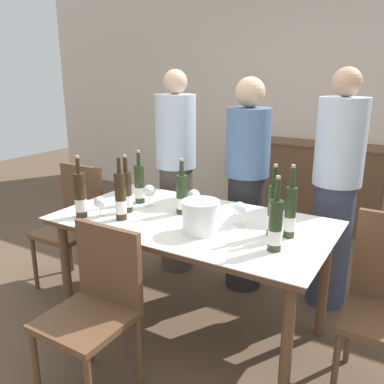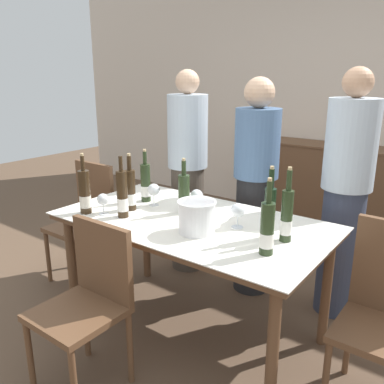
{
  "view_description": "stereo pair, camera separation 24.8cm",
  "coord_description": "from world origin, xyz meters",
  "px_view_note": "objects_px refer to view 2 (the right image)",
  "views": [
    {
      "loc": [
        1.22,
        -2.04,
        1.66
      ],
      "look_at": [
        0.0,
        0.0,
        0.96
      ],
      "focal_mm": 38.0,
      "sensor_mm": 36.0,
      "label": 1
    },
    {
      "loc": [
        1.42,
        -1.9,
        1.66
      ],
      "look_at": [
        0.0,
        0.0,
        0.96
      ],
      "focal_mm": 38.0,
      "sensor_mm": 36.0,
      "label": 2
    }
  ],
  "objects_px": {
    "wine_glass_3": "(103,200)",
    "chair_near_front": "(89,295)",
    "wine_bottle_0": "(146,183)",
    "wine_bottle_4": "(287,216)",
    "wine_bottle_1": "(85,193)",
    "person_guest_left": "(255,189)",
    "wine_bottle_2": "(122,196)",
    "wine_bottle_6": "(184,195)",
    "sideboard_cabinet": "(328,186)",
    "wine_glass_2": "(154,190)",
    "wine_bottle_7": "(130,191)",
    "wine_glass_1": "(238,211)",
    "ice_bucket": "(197,216)",
    "person_host": "(188,174)",
    "wine_bottle_5": "(269,214)",
    "wine_bottle_3": "(267,229)",
    "wine_glass_0": "(197,196)",
    "dining_table": "(192,231)",
    "chair_left_end": "(87,214)",
    "person_guest_right": "(345,197)"
  },
  "relations": [
    {
      "from": "wine_glass_3",
      "to": "chair_near_front",
      "type": "relative_size",
      "value": 0.15
    },
    {
      "from": "wine_bottle_0",
      "to": "wine_bottle_4",
      "type": "bearing_deg",
      "value": -3.86
    },
    {
      "from": "wine_bottle_1",
      "to": "person_guest_left",
      "type": "bearing_deg",
      "value": 56.54
    },
    {
      "from": "wine_bottle_2",
      "to": "wine_bottle_6",
      "type": "relative_size",
      "value": 1.08
    },
    {
      "from": "sideboard_cabinet",
      "to": "wine_glass_2",
      "type": "height_order",
      "value": "wine_glass_2"
    },
    {
      "from": "wine_bottle_7",
      "to": "wine_glass_1",
      "type": "distance_m",
      "value": 0.75
    },
    {
      "from": "ice_bucket",
      "to": "wine_bottle_6",
      "type": "height_order",
      "value": "wine_bottle_6"
    },
    {
      "from": "person_guest_left",
      "to": "person_host",
      "type": "bearing_deg",
      "value": 179.8
    },
    {
      "from": "ice_bucket",
      "to": "wine_bottle_2",
      "type": "distance_m",
      "value": 0.53
    },
    {
      "from": "wine_bottle_2",
      "to": "wine_bottle_5",
      "type": "distance_m",
      "value": 0.93
    },
    {
      "from": "wine_bottle_3",
      "to": "wine_bottle_4",
      "type": "relative_size",
      "value": 0.96
    },
    {
      "from": "wine_glass_0",
      "to": "person_host",
      "type": "bearing_deg",
      "value": 131.84
    },
    {
      "from": "dining_table",
      "to": "wine_bottle_0",
      "type": "relative_size",
      "value": 4.55
    },
    {
      "from": "ice_bucket",
      "to": "wine_bottle_4",
      "type": "height_order",
      "value": "wine_bottle_4"
    },
    {
      "from": "chair_left_end",
      "to": "dining_table",
      "type": "bearing_deg",
      "value": -4.48
    },
    {
      "from": "dining_table",
      "to": "wine_bottle_0",
      "type": "bearing_deg",
      "value": 167.06
    },
    {
      "from": "dining_table",
      "to": "wine_glass_0",
      "type": "xyz_separation_m",
      "value": [
        -0.08,
        0.16,
        0.17
      ]
    },
    {
      "from": "wine_bottle_5",
      "to": "wine_glass_0",
      "type": "bearing_deg",
      "value": 166.21
    },
    {
      "from": "person_guest_left",
      "to": "person_guest_right",
      "type": "distance_m",
      "value": 0.64
    },
    {
      "from": "wine_glass_1",
      "to": "wine_glass_3",
      "type": "relative_size",
      "value": 1.08
    },
    {
      "from": "wine_bottle_5",
      "to": "wine_glass_1",
      "type": "distance_m",
      "value": 0.23
    },
    {
      "from": "wine_bottle_5",
      "to": "wine_bottle_6",
      "type": "distance_m",
      "value": 0.64
    },
    {
      "from": "wine_glass_2",
      "to": "sideboard_cabinet",
      "type": "bearing_deg",
      "value": 79.54
    },
    {
      "from": "wine_glass_3",
      "to": "chair_left_end",
      "type": "distance_m",
      "value": 0.79
    },
    {
      "from": "dining_table",
      "to": "person_guest_right",
      "type": "bearing_deg",
      "value": 49.41
    },
    {
      "from": "wine_bottle_0",
      "to": "wine_bottle_5",
      "type": "bearing_deg",
      "value": -5.55
    },
    {
      "from": "wine_bottle_3",
      "to": "wine_glass_0",
      "type": "distance_m",
      "value": 0.76
    },
    {
      "from": "person_guest_left",
      "to": "wine_bottle_0",
      "type": "bearing_deg",
      "value": -131.9
    },
    {
      "from": "dining_table",
      "to": "wine_bottle_1",
      "type": "relative_size",
      "value": 4.31
    },
    {
      "from": "person_guest_right",
      "to": "wine_glass_0",
      "type": "bearing_deg",
      "value": -140.32
    },
    {
      "from": "wine_bottle_5",
      "to": "chair_left_end",
      "type": "height_order",
      "value": "wine_bottle_5"
    },
    {
      "from": "wine_bottle_6",
      "to": "dining_table",
      "type": "bearing_deg",
      "value": -31.45
    },
    {
      "from": "person_host",
      "to": "wine_bottle_5",
      "type": "bearing_deg",
      "value": -32.76
    },
    {
      "from": "wine_glass_1",
      "to": "wine_bottle_4",
      "type": "bearing_deg",
      "value": -2.63
    },
    {
      "from": "chair_near_front",
      "to": "wine_glass_1",
      "type": "bearing_deg",
      "value": 58.79
    },
    {
      "from": "wine_glass_1",
      "to": "person_guest_left",
      "type": "height_order",
      "value": "person_guest_left"
    },
    {
      "from": "wine_bottle_2",
      "to": "wine_bottle_7",
      "type": "xyz_separation_m",
      "value": [
        -0.06,
        0.13,
        -0.01
      ]
    },
    {
      "from": "wine_bottle_4",
      "to": "wine_glass_0",
      "type": "relative_size",
      "value": 2.87
    },
    {
      "from": "wine_glass_0",
      "to": "wine_glass_2",
      "type": "relative_size",
      "value": 0.93
    },
    {
      "from": "wine_bottle_1",
      "to": "wine_bottle_2",
      "type": "relative_size",
      "value": 1.01
    },
    {
      "from": "wine_bottle_7",
      "to": "wine_glass_3",
      "type": "xyz_separation_m",
      "value": [
        -0.07,
        -0.17,
        -0.03
      ]
    },
    {
      "from": "wine_bottle_4",
      "to": "wine_bottle_6",
      "type": "bearing_deg",
      "value": 177.32
    },
    {
      "from": "dining_table",
      "to": "wine_glass_3",
      "type": "xyz_separation_m",
      "value": [
        -0.52,
        -0.26,
        0.17
      ]
    },
    {
      "from": "wine_bottle_2",
      "to": "person_guest_right",
      "type": "bearing_deg",
      "value": 43.68
    },
    {
      "from": "wine_bottle_7",
      "to": "wine_glass_0",
      "type": "height_order",
      "value": "wine_bottle_7"
    },
    {
      "from": "person_guest_left",
      "to": "wine_bottle_5",
      "type": "bearing_deg",
      "value": -56.77
    },
    {
      "from": "dining_table",
      "to": "wine_bottle_7",
      "type": "bearing_deg",
      "value": -168.72
    },
    {
      "from": "ice_bucket",
      "to": "person_guest_right",
      "type": "distance_m",
      "value": 1.1
    },
    {
      "from": "wine_bottle_1",
      "to": "wine_bottle_7",
      "type": "xyz_separation_m",
      "value": [
        0.19,
        0.22,
        -0.0
      ]
    },
    {
      "from": "wine_bottle_1",
      "to": "wine_glass_1",
      "type": "relative_size",
      "value": 2.63
    }
  ]
}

